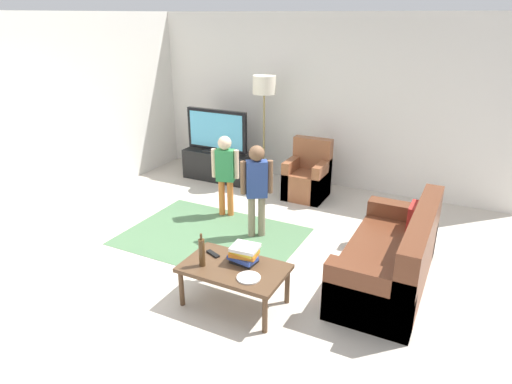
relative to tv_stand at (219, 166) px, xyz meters
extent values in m
plane|color=beige|center=(1.58, -2.30, -0.24)|extent=(7.80, 7.80, 0.00)
cube|color=silver|center=(1.58, 0.70, 1.11)|extent=(6.00, 0.12, 2.70)
cube|color=silver|center=(-1.42, -2.30, 1.11)|extent=(0.12, 6.00, 2.70)
cube|color=#4C724C|center=(1.04, -1.88, -0.24)|extent=(2.20, 1.60, 0.01)
cube|color=black|center=(0.00, 0.00, 0.01)|extent=(1.20, 0.44, 0.50)
cube|color=black|center=(0.00, -0.05, -0.14)|extent=(1.10, 0.32, 0.03)
cube|color=black|center=(0.00, -0.02, 0.27)|extent=(0.44, 0.28, 0.03)
cube|color=black|center=(0.00, -0.02, 0.63)|extent=(1.10, 0.07, 0.68)
cube|color=#59B2D8|center=(0.00, -0.06, 0.63)|extent=(1.00, 0.01, 0.58)
cube|color=brown|center=(3.24, -1.95, -0.03)|extent=(0.80, 1.80, 0.42)
cube|color=brown|center=(3.54, -1.95, 0.19)|extent=(0.20, 1.80, 0.86)
cube|color=brown|center=(3.24, -2.75, 0.06)|extent=(0.80, 0.20, 0.60)
cube|color=brown|center=(3.24, -1.15, 0.06)|extent=(0.80, 0.20, 0.60)
cube|color=#B22823|center=(3.39, -1.40, 0.32)|extent=(0.10, 0.32, 0.32)
cube|color=brown|center=(1.64, -0.10, -0.03)|extent=(0.60, 0.60, 0.42)
cube|color=brown|center=(1.64, 0.12, 0.21)|extent=(0.60, 0.16, 0.90)
cube|color=brown|center=(1.40, -0.10, 0.06)|extent=(0.12, 0.60, 0.60)
cube|color=brown|center=(1.88, -0.10, 0.06)|extent=(0.12, 0.60, 0.60)
cylinder|color=#262626|center=(0.79, 0.15, -0.23)|extent=(0.28, 0.28, 0.02)
cylinder|color=#99844C|center=(0.79, 0.15, 0.52)|extent=(0.03, 0.03, 1.50)
cylinder|color=silver|center=(0.79, 0.15, 1.40)|extent=(0.36, 0.36, 0.28)
cylinder|color=orange|center=(0.81, -1.23, 0.01)|extent=(0.09, 0.09, 0.52)
cylinder|color=orange|center=(0.93, -1.20, 0.01)|extent=(0.09, 0.09, 0.52)
cube|color=#338C4C|center=(0.87, -1.21, 0.50)|extent=(0.27, 0.20, 0.44)
sphere|color=beige|center=(0.87, -1.21, 0.81)|extent=(0.19, 0.19, 0.19)
cylinder|color=beige|center=(0.71, -1.26, 0.52)|extent=(0.07, 0.07, 0.40)
cylinder|color=beige|center=(1.02, -1.17, 0.52)|extent=(0.07, 0.07, 0.40)
cylinder|color=gray|center=(1.48, -1.63, 0.03)|extent=(0.09, 0.09, 0.54)
cylinder|color=gray|center=(1.59, -1.55, 0.03)|extent=(0.09, 0.09, 0.54)
cube|color=#2D478C|center=(1.54, -1.59, 0.53)|extent=(0.29, 0.26, 0.46)
sphere|color=brown|center=(1.54, -1.59, 0.86)|extent=(0.19, 0.19, 0.19)
cylinder|color=brown|center=(1.40, -1.68, 0.55)|extent=(0.07, 0.07, 0.42)
cylinder|color=brown|center=(1.68, -1.50, 0.55)|extent=(0.07, 0.07, 0.42)
cube|color=#513823|center=(2.01, -2.99, 0.16)|extent=(1.00, 0.60, 0.04)
cylinder|color=#513823|center=(1.56, -3.24, -0.05)|extent=(0.05, 0.05, 0.38)
cylinder|color=#513823|center=(2.46, -3.24, -0.05)|extent=(0.05, 0.05, 0.38)
cylinder|color=#513823|center=(1.56, -2.74, -0.05)|extent=(0.05, 0.05, 0.38)
cylinder|color=#513823|center=(2.46, -2.74, -0.05)|extent=(0.05, 0.05, 0.38)
cube|color=black|center=(2.05, -2.88, 0.19)|extent=(0.25, 0.19, 0.03)
cube|color=#334CA5|center=(2.04, -2.88, 0.22)|extent=(0.29, 0.20, 0.04)
cube|color=orange|center=(2.05, -2.86, 0.26)|extent=(0.28, 0.21, 0.04)
cube|color=yellow|center=(2.05, -2.87, 0.30)|extent=(0.25, 0.17, 0.03)
cube|color=white|center=(2.06, -2.87, 0.34)|extent=(0.27, 0.24, 0.03)
cylinder|color=#4C3319|center=(1.73, -3.11, 0.32)|extent=(0.06, 0.06, 0.28)
cylinder|color=#4C3319|center=(1.73, -3.11, 0.48)|extent=(0.02, 0.02, 0.06)
cube|color=black|center=(1.71, -2.89, 0.19)|extent=(0.18, 0.11, 0.02)
cylinder|color=white|center=(2.23, -3.11, 0.18)|extent=(0.22, 0.22, 0.02)
cube|color=silver|center=(2.25, -3.11, 0.19)|extent=(0.15, 0.05, 0.01)
camera|label=1|loc=(3.86, -6.18, 2.42)|focal=31.30mm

